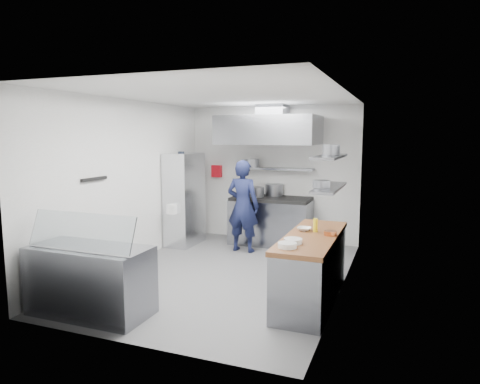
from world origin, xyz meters
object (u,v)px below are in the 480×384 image
at_px(wire_rack, 185,199).
at_px(display_case, 91,280).
at_px(chef, 243,206).
at_px(gas_range, 271,222).

xyz_separation_m(wire_rack, display_case, (0.55, -3.46, -0.50)).
bearing_deg(chef, wire_rack, 0.36).
height_order(gas_range, chef, chef).
bearing_deg(chef, gas_range, -110.91).
height_order(gas_range, wire_rack, wire_rack).
height_order(chef, wire_rack, wire_rack).
xyz_separation_m(gas_range, chef, (-0.34, -0.72, 0.42)).
bearing_deg(wire_rack, chef, -3.85).
relative_size(wire_rack, display_case, 1.23).
bearing_deg(wire_rack, gas_range, 21.29).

